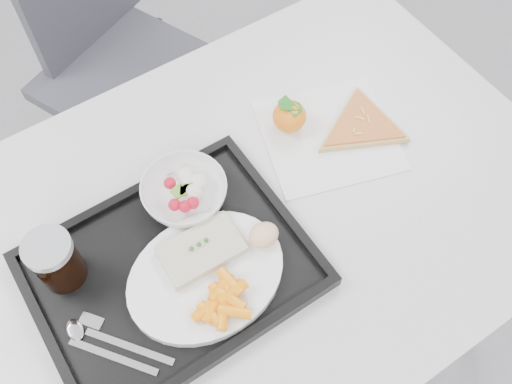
# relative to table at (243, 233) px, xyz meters

# --- Properties ---
(room) EXTENTS (6.04, 7.04, 2.84)m
(room) POSITION_rel_table_xyz_m (0.00, -0.30, 0.72)
(room) COLOR gray
(room) RESTS_ON ground
(table) EXTENTS (1.20, 0.80, 0.75)m
(table) POSITION_rel_table_xyz_m (0.00, 0.00, 0.00)
(table) COLOR #A6A6A8
(table) RESTS_ON ground
(chair) EXTENTS (0.55, 0.56, 0.93)m
(chair) POSITION_rel_table_xyz_m (0.06, 0.76, -0.15)
(chair) COLOR #37383F
(chair) RESTS_ON ground
(tray) EXTENTS (0.45, 0.35, 0.03)m
(tray) POSITION_rel_table_xyz_m (-0.16, -0.03, 0.08)
(tray) COLOR black
(tray) RESTS_ON table
(dinner_plate) EXTENTS (0.27, 0.27, 0.02)m
(dinner_plate) POSITION_rel_table_xyz_m (-0.12, -0.07, 0.09)
(dinner_plate) COLOR white
(dinner_plate) RESTS_ON tray
(fish_fillet) EXTENTS (0.14, 0.09, 0.03)m
(fish_fillet) POSITION_rel_table_xyz_m (-0.10, -0.04, 0.11)
(fish_fillet) COLOR beige
(fish_fillet) RESTS_ON dinner_plate
(bread_roll) EXTENTS (0.06, 0.05, 0.03)m
(bread_roll) POSITION_rel_table_xyz_m (-0.00, -0.07, 0.12)
(bread_roll) COLOR #E2CD83
(bread_roll) RESTS_ON dinner_plate
(salad_bowl) EXTENTS (0.15, 0.15, 0.05)m
(salad_bowl) POSITION_rel_table_xyz_m (-0.07, 0.08, 0.11)
(salad_bowl) COLOR white
(salad_bowl) RESTS_ON tray
(cola_glass) EXTENTS (0.08, 0.08, 0.11)m
(cola_glass) POSITION_rel_table_xyz_m (-0.31, 0.06, 0.14)
(cola_glass) COLOR black
(cola_glass) RESTS_ON tray
(cutlery) EXTENTS (0.13, 0.16, 0.01)m
(cutlery) POSITION_rel_table_xyz_m (-0.31, -0.08, 0.08)
(cutlery) COLOR silver
(cutlery) RESTS_ON tray
(napkin) EXTENTS (0.31, 0.30, 0.00)m
(napkin) POSITION_rel_table_xyz_m (0.24, 0.06, 0.07)
(napkin) COLOR white
(napkin) RESTS_ON table
(tangerine) EXTENTS (0.08, 0.08, 0.07)m
(tangerine) POSITION_rel_table_xyz_m (0.18, 0.12, 0.10)
(tangerine) COLOR orange
(tangerine) RESTS_ON napkin
(pizza_slice) EXTENTS (0.22, 0.22, 0.02)m
(pizza_slice) POSITION_rel_table_xyz_m (0.30, 0.04, 0.08)
(pizza_slice) COLOR tan
(pizza_slice) RESTS_ON napkin
(carrot_pile) EXTENTS (0.10, 0.10, 0.03)m
(carrot_pile) POSITION_rel_table_xyz_m (-0.12, -0.13, 0.11)
(carrot_pile) COLOR orange
(carrot_pile) RESTS_ON dinner_plate
(salad_contents) EXTENTS (0.09, 0.08, 0.03)m
(salad_contents) POSITION_rel_table_xyz_m (-0.06, 0.08, 0.12)
(salad_contents) COLOR red
(salad_contents) RESTS_ON salad_bowl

